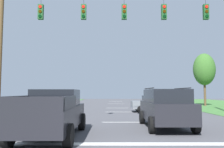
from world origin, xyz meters
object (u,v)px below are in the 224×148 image
(distant_car_crossing_white, at_px, (178,101))
(overhead_signal_span, at_px, (120,45))
(distant_car_oncoming, at_px, (155,103))
(utility_pole_near_left, at_px, (1,50))
(tree_roadside_right, at_px, (205,69))
(suv_black, at_px, (165,107))
(pickup_truck, at_px, (53,113))

(distant_car_crossing_white, bearing_deg, overhead_signal_span, -118.72)
(distant_car_crossing_white, height_order, distant_car_oncoming, same)
(utility_pole_near_left, distance_m, tree_roadside_right, 25.21)
(overhead_signal_span, xyz_separation_m, suv_black, (2.29, -2.14, -3.70))
(suv_black, height_order, distant_car_crossing_white, suv_black)
(overhead_signal_span, distance_m, utility_pole_near_left, 9.68)
(overhead_signal_span, relative_size, utility_pole_near_left, 1.67)
(distant_car_oncoming, distance_m, tree_roadside_right, 13.46)
(pickup_truck, relative_size, distant_car_oncoming, 1.25)
(suv_black, bearing_deg, overhead_signal_span, 136.94)
(distant_car_oncoming, relative_size, tree_roadside_right, 0.61)
(pickup_truck, xyz_separation_m, utility_pole_near_left, (-6.14, 7.88, 4.11))
(overhead_signal_span, height_order, pickup_truck, overhead_signal_span)
(utility_pole_near_left, relative_size, tree_roadside_right, 1.47)
(utility_pole_near_left, bearing_deg, distant_car_crossing_white, 31.23)
(suv_black, bearing_deg, distant_car_oncoming, 82.86)
(distant_car_oncoming, height_order, utility_pole_near_left, utility_pole_near_left)
(suv_black, relative_size, tree_roadside_right, 0.68)
(tree_roadside_right, bearing_deg, utility_pole_near_left, -146.97)
(distant_car_oncoming, relative_size, utility_pole_near_left, 0.41)
(overhead_signal_span, xyz_separation_m, distant_car_oncoming, (3.52, 7.62, -3.97))
(overhead_signal_span, height_order, suv_black, overhead_signal_span)
(overhead_signal_span, relative_size, distant_car_oncoming, 4.02)
(suv_black, relative_size, utility_pole_near_left, 0.46)
(distant_car_crossing_white, xyz_separation_m, distant_car_oncoming, (-3.79, -5.71, 0.00))
(pickup_truck, height_order, distant_car_oncoming, pickup_truck)
(tree_roadside_right, bearing_deg, overhead_signal_span, -125.16)
(tree_roadside_right, bearing_deg, suv_black, -116.90)
(suv_black, height_order, utility_pole_near_left, utility_pole_near_left)
(suv_black, bearing_deg, pickup_truck, -155.85)
(pickup_truck, height_order, distant_car_crossing_white, pickup_truck)
(suv_black, bearing_deg, tree_roadside_right, 63.10)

